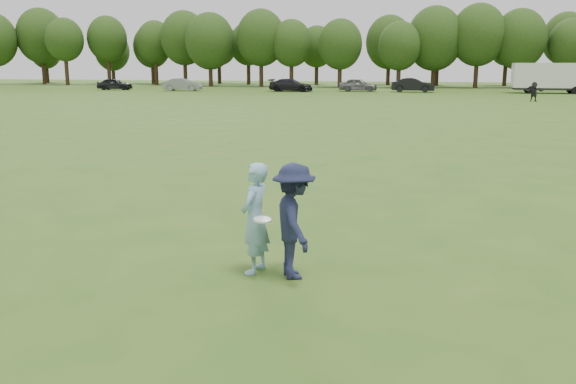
{
  "coord_description": "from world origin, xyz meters",
  "views": [
    {
      "loc": [
        1.19,
        -9.01,
        3.22
      ],
      "look_at": [
        -0.9,
        0.74,
        1.1
      ],
      "focal_mm": 38.0,
      "sensor_mm": 36.0,
      "label": 1
    }
  ],
  "objects_px": {
    "car_a": "(115,84)",
    "car_b": "(183,85)",
    "car_e": "(358,85)",
    "car_f": "(413,85)",
    "thrower": "(255,218)",
    "defender": "(294,221)",
    "cargo_trailer": "(552,77)",
    "player_far_d": "(534,92)",
    "car_d": "(291,85)"
  },
  "relations": [
    {
      "from": "car_e",
      "to": "cargo_trailer",
      "type": "relative_size",
      "value": 0.48
    },
    {
      "from": "car_a",
      "to": "car_b",
      "type": "relative_size",
      "value": 0.94
    },
    {
      "from": "thrower",
      "to": "car_a",
      "type": "height_order",
      "value": "thrower"
    },
    {
      "from": "thrower",
      "to": "car_b",
      "type": "bearing_deg",
      "value": -148.22
    },
    {
      "from": "defender",
      "to": "car_a",
      "type": "bearing_deg",
      "value": 5.37
    },
    {
      "from": "car_f",
      "to": "car_b",
      "type": "bearing_deg",
      "value": 95.27
    },
    {
      "from": "car_e",
      "to": "car_d",
      "type": "bearing_deg",
      "value": 105.8
    },
    {
      "from": "car_b",
      "to": "cargo_trailer",
      "type": "xyz_separation_m",
      "value": [
        40.83,
        2.64,
        1.05
      ]
    },
    {
      "from": "car_d",
      "to": "cargo_trailer",
      "type": "height_order",
      "value": "cargo_trailer"
    },
    {
      "from": "car_d",
      "to": "car_e",
      "type": "xyz_separation_m",
      "value": [
        7.43,
        1.93,
        0.02
      ]
    },
    {
      "from": "defender",
      "to": "car_f",
      "type": "bearing_deg",
      "value": -25.39
    },
    {
      "from": "defender",
      "to": "car_b",
      "type": "distance_m",
      "value": 64.33
    },
    {
      "from": "car_b",
      "to": "car_f",
      "type": "height_order",
      "value": "car_f"
    },
    {
      "from": "car_d",
      "to": "car_e",
      "type": "relative_size",
      "value": 1.15
    },
    {
      "from": "player_far_d",
      "to": "car_d",
      "type": "relative_size",
      "value": 0.33
    },
    {
      "from": "defender",
      "to": "car_d",
      "type": "relative_size",
      "value": 0.36
    },
    {
      "from": "car_d",
      "to": "car_f",
      "type": "bearing_deg",
      "value": -79.06
    },
    {
      "from": "defender",
      "to": "cargo_trailer",
      "type": "height_order",
      "value": "cargo_trailer"
    },
    {
      "from": "car_a",
      "to": "car_b",
      "type": "height_order",
      "value": "car_b"
    },
    {
      "from": "defender",
      "to": "car_f",
      "type": "xyz_separation_m",
      "value": [
        1.0,
        61.37,
        -0.11
      ]
    },
    {
      "from": "player_far_d",
      "to": "car_b",
      "type": "bearing_deg",
      "value": 155.32
    },
    {
      "from": "car_b",
      "to": "car_d",
      "type": "xyz_separation_m",
      "value": [
        12.77,
        0.7,
        -0.0
      ]
    },
    {
      "from": "thrower",
      "to": "defender",
      "type": "relative_size",
      "value": 0.98
    },
    {
      "from": "car_b",
      "to": "car_e",
      "type": "bearing_deg",
      "value": -89.07
    },
    {
      "from": "car_a",
      "to": "cargo_trailer",
      "type": "xyz_separation_m",
      "value": [
        49.77,
        2.0,
        1.07
      ]
    },
    {
      "from": "car_a",
      "to": "car_d",
      "type": "bearing_deg",
      "value": -95.57
    },
    {
      "from": "defender",
      "to": "car_b",
      "type": "bearing_deg",
      "value": -1.27
    },
    {
      "from": "car_b",
      "to": "thrower",
      "type": "bearing_deg",
      "value": -163.79
    },
    {
      "from": "thrower",
      "to": "car_e",
      "type": "relative_size",
      "value": 0.4
    },
    {
      "from": "player_far_d",
      "to": "car_d",
      "type": "height_order",
      "value": "player_far_d"
    },
    {
      "from": "car_b",
      "to": "car_f",
      "type": "bearing_deg",
      "value": -91.64
    },
    {
      "from": "defender",
      "to": "car_a",
      "type": "height_order",
      "value": "defender"
    },
    {
      "from": "thrower",
      "to": "cargo_trailer",
      "type": "relative_size",
      "value": 0.19
    },
    {
      "from": "car_a",
      "to": "car_f",
      "type": "height_order",
      "value": "car_f"
    },
    {
      "from": "car_a",
      "to": "car_e",
      "type": "distance_m",
      "value": 29.21
    },
    {
      "from": "car_e",
      "to": "car_f",
      "type": "relative_size",
      "value": 0.92
    },
    {
      "from": "thrower",
      "to": "car_f",
      "type": "height_order",
      "value": "thrower"
    },
    {
      "from": "car_e",
      "to": "car_f",
      "type": "bearing_deg",
      "value": -92.42
    },
    {
      "from": "car_a",
      "to": "car_b",
      "type": "distance_m",
      "value": 8.96
    },
    {
      "from": "car_a",
      "to": "car_e",
      "type": "bearing_deg",
      "value": -91.83
    },
    {
      "from": "thrower",
      "to": "cargo_trailer",
      "type": "xyz_separation_m",
      "value": [
        16.14,
        61.68,
        0.91
      ]
    },
    {
      "from": "car_e",
      "to": "cargo_trailer",
      "type": "distance_m",
      "value": 20.66
    },
    {
      "from": "car_f",
      "to": "cargo_trailer",
      "type": "distance_m",
      "value": 14.55
    },
    {
      "from": "car_f",
      "to": "cargo_trailer",
      "type": "xyz_separation_m",
      "value": [
        14.51,
        0.4,
        1.0
      ]
    },
    {
      "from": "car_a",
      "to": "car_d",
      "type": "height_order",
      "value": "car_d"
    },
    {
      "from": "defender",
      "to": "car_b",
      "type": "xyz_separation_m",
      "value": [
        -25.32,
        59.13,
        -0.16
      ]
    },
    {
      "from": "player_far_d",
      "to": "car_b",
      "type": "xyz_separation_m",
      "value": [
        -36.57,
        12.5,
        -0.1
      ]
    },
    {
      "from": "defender",
      "to": "cargo_trailer",
      "type": "distance_m",
      "value": 63.69
    },
    {
      "from": "thrower",
      "to": "car_e",
      "type": "height_order",
      "value": "thrower"
    },
    {
      "from": "car_f",
      "to": "cargo_trailer",
      "type": "height_order",
      "value": "cargo_trailer"
    }
  ]
}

